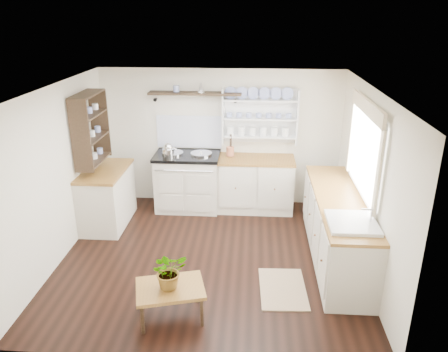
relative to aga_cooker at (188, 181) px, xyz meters
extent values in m
cube|color=black|center=(0.53, -1.57, -0.49)|extent=(4.00, 3.80, 0.01)
cube|color=silver|center=(0.53, 0.33, 0.66)|extent=(4.00, 0.02, 2.30)
cube|color=silver|center=(2.53, -1.57, 0.66)|extent=(0.02, 3.80, 2.30)
cube|color=silver|center=(-1.47, -1.57, 0.66)|extent=(0.02, 3.80, 2.30)
cube|color=white|center=(0.53, -1.57, 1.81)|extent=(4.00, 3.80, 0.01)
cube|color=white|center=(2.49, -1.42, 1.01)|extent=(0.04, 1.40, 1.00)
cube|color=white|center=(2.47, -1.42, 1.01)|extent=(0.02, 1.50, 1.10)
cube|color=beige|center=(2.45, -1.42, 1.59)|extent=(0.04, 1.55, 0.18)
cube|color=beige|center=(0.00, 0.00, -0.03)|extent=(1.03, 0.67, 0.91)
cube|color=black|center=(0.00, 0.00, 0.45)|extent=(1.07, 0.71, 0.05)
cylinder|color=silver|center=(-0.24, 0.00, 0.49)|extent=(0.35, 0.35, 0.03)
cylinder|color=silver|center=(0.24, 0.00, 0.49)|extent=(0.35, 0.35, 0.03)
cylinder|color=silver|center=(0.00, -0.37, 0.32)|extent=(0.93, 0.02, 0.02)
cube|color=beige|center=(1.13, 0.03, -0.05)|extent=(1.25, 0.60, 0.88)
cube|color=brown|center=(1.13, 0.03, 0.39)|extent=(1.27, 0.63, 0.04)
cube|color=beige|center=(2.23, -1.47, -0.05)|extent=(0.60, 2.40, 0.88)
cube|color=brown|center=(2.23, -1.47, 0.39)|extent=(0.62, 2.43, 0.04)
cube|color=white|center=(2.23, -2.22, 0.31)|extent=(0.55, 0.60, 0.28)
cylinder|color=silver|center=(2.43, -2.22, 0.51)|extent=(0.02, 0.02, 0.22)
cube|color=beige|center=(-1.17, -0.67, -0.05)|extent=(0.60, 1.10, 0.88)
cube|color=brown|center=(-1.17, -0.67, 0.39)|extent=(0.62, 1.13, 0.04)
cube|color=white|center=(1.18, 0.31, 1.06)|extent=(1.20, 0.03, 0.90)
cube|color=white|center=(1.18, 0.22, 1.06)|extent=(1.20, 0.22, 0.02)
cylinder|color=navy|center=(1.18, 0.23, 1.33)|extent=(0.20, 0.02, 0.20)
cube|color=black|center=(0.13, 0.20, 1.43)|extent=(1.50, 0.24, 0.04)
cone|color=black|center=(-0.52, 0.27, 1.32)|extent=(0.06, 0.20, 0.06)
cone|color=black|center=(0.78, 0.27, 1.32)|extent=(0.06, 0.20, 0.06)
cube|color=black|center=(-1.31, -0.67, 1.06)|extent=(0.28, 0.80, 1.05)
cylinder|color=#A95E3E|center=(0.70, 0.11, 0.50)|extent=(0.13, 0.13, 0.15)
cube|color=brown|center=(0.23, -2.84, -0.11)|extent=(0.83, 0.69, 0.04)
cylinder|color=black|center=(-0.02, -3.13, -0.31)|extent=(0.04, 0.04, 0.35)
cylinder|color=black|center=(-0.13, -2.73, -0.31)|extent=(0.04, 0.04, 0.35)
cylinder|color=black|center=(0.58, -2.96, -0.31)|extent=(0.04, 0.04, 0.35)
cylinder|color=black|center=(0.47, -2.56, -0.31)|extent=(0.04, 0.04, 0.35)
imported|color=#3F7233|center=(0.23, -2.84, 0.11)|extent=(0.48, 0.47, 0.42)
cube|color=#83694C|center=(1.49, -2.25, -0.48)|extent=(0.58, 0.87, 0.02)
camera|label=1|loc=(1.09, -6.74, 2.72)|focal=35.00mm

